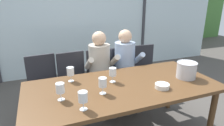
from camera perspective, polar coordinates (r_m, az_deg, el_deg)
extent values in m
plane|color=#4C4742|center=(3.39, -4.06, -10.95)|extent=(14.00, 14.00, 0.00)
cube|color=silver|center=(4.40, -10.41, 13.56)|extent=(7.37, 0.03, 2.60)
cube|color=#38383D|center=(4.97, 9.30, 14.20)|extent=(0.06, 0.06, 2.60)
cube|color=#477A38|center=(7.57, -15.22, 13.41)|extent=(13.37, 2.40, 2.10)
cube|color=brown|center=(2.23, 3.29, -6.86)|extent=(2.17, 1.00, 0.04)
cylinder|color=brown|center=(2.67, 27.22, -13.45)|extent=(0.07, 0.07, 0.70)
cylinder|color=brown|center=(2.60, -21.73, -13.58)|extent=(0.07, 0.07, 0.70)
cylinder|color=brown|center=(3.17, 16.53, -6.86)|extent=(0.07, 0.07, 0.70)
cube|color=#232328|center=(2.94, -19.04, -6.88)|extent=(0.48, 0.48, 0.03)
cube|color=#232328|center=(3.04, -20.09, -1.58)|extent=(0.42, 0.08, 0.42)
cylinder|color=#232328|center=(2.86, -21.73, -13.29)|extent=(0.04, 0.04, 0.45)
cylinder|color=#232328|center=(2.91, -14.15, -11.96)|extent=(0.04, 0.04, 0.45)
cylinder|color=#232328|center=(3.20, -22.54, -9.90)|extent=(0.04, 0.04, 0.45)
cylinder|color=#232328|center=(3.23, -15.80, -8.77)|extent=(0.04, 0.04, 0.45)
cube|color=#232328|center=(2.96, -10.76, -5.93)|extent=(0.47, 0.47, 0.03)
cube|color=#232328|center=(3.06, -11.97, -0.68)|extent=(0.42, 0.06, 0.42)
cylinder|color=#232328|center=(2.87, -13.23, -12.30)|extent=(0.04, 0.04, 0.45)
cylinder|color=#232328|center=(2.95, -5.88, -10.93)|extent=(0.04, 0.04, 0.45)
cylinder|color=#232328|center=(3.20, -14.71, -8.99)|extent=(0.04, 0.04, 0.45)
cylinder|color=#232328|center=(3.27, -8.12, -7.87)|extent=(0.04, 0.04, 0.45)
cube|color=#232328|center=(3.01, -2.90, -5.12)|extent=(0.49, 0.49, 0.03)
cube|color=#232328|center=(3.12, -3.67, 0.08)|extent=(0.42, 0.09, 0.42)
cylinder|color=#232328|center=(2.93, -5.82, -11.17)|extent=(0.04, 0.04, 0.45)
cylinder|color=#232328|center=(2.99, 1.52, -10.36)|extent=(0.04, 0.04, 0.45)
cylinder|color=#232328|center=(3.26, -6.78, -7.89)|extent=(0.04, 0.04, 0.45)
cylinder|color=#232328|center=(3.32, -0.21, -7.25)|extent=(0.04, 0.04, 0.45)
cube|color=#232328|center=(3.19, 4.13, -3.78)|extent=(0.47, 0.47, 0.03)
cube|color=#232328|center=(3.27, 2.52, 1.03)|extent=(0.42, 0.06, 0.42)
cylinder|color=#232328|center=(3.05, 2.61, -9.72)|extent=(0.04, 0.04, 0.45)
cylinder|color=#232328|center=(3.23, 8.66, -8.25)|extent=(0.04, 0.04, 0.45)
cylinder|color=#232328|center=(3.36, -0.41, -6.91)|extent=(0.04, 0.04, 0.45)
cylinder|color=#232328|center=(3.52, 5.25, -5.74)|extent=(0.04, 0.04, 0.45)
cube|color=#232328|center=(3.37, 10.13, -2.76)|extent=(0.46, 0.46, 0.03)
cube|color=#232328|center=(3.46, 8.79, 1.82)|extent=(0.42, 0.06, 0.42)
cylinder|color=#232328|center=(3.23, 8.49, -8.25)|extent=(0.04, 0.04, 0.45)
cylinder|color=#232328|center=(3.40, 14.26, -7.16)|extent=(0.04, 0.04, 0.45)
cylinder|color=#232328|center=(3.54, 5.73, -5.63)|extent=(0.04, 0.04, 0.45)
cylinder|color=#232328|center=(3.70, 11.14, -4.78)|extent=(0.04, 0.04, 0.45)
cylinder|color=#B7AD9E|center=(2.95, -3.68, 0.44)|extent=(0.33, 0.33, 0.52)
sphere|color=#DBAD89|center=(2.86, -3.83, 7.19)|extent=(0.21, 0.21, 0.21)
cube|color=#47423D|center=(2.85, -4.18, -5.93)|extent=(0.14, 0.40, 0.13)
cube|color=#47423D|center=(2.89, -0.74, -5.44)|extent=(0.14, 0.40, 0.13)
cylinder|color=#47423D|center=(2.80, -2.90, -12.34)|extent=(0.10, 0.10, 0.47)
cylinder|color=#47423D|center=(2.85, 0.64, -11.72)|extent=(0.10, 0.10, 0.47)
cylinder|color=#B7AD9E|center=(2.79, -6.74, -0.21)|extent=(0.09, 0.33, 0.26)
cylinder|color=#B7AD9E|center=(2.89, 0.59, 0.62)|extent=(0.09, 0.33, 0.26)
cylinder|color=#9EB2D1|center=(3.10, 3.73, 1.33)|extent=(0.35, 0.35, 0.52)
sphere|color=#DBAD89|center=(3.01, 3.87, 7.77)|extent=(0.21, 0.21, 0.21)
cube|color=#47423D|center=(2.98, 3.28, -4.70)|extent=(0.17, 0.41, 0.13)
cube|color=#47423D|center=(3.04, 6.49, -4.30)|extent=(0.17, 0.41, 0.13)
cylinder|color=#47423D|center=(2.93, 4.50, -10.80)|extent=(0.10, 0.10, 0.47)
cylinder|color=#47423D|center=(2.99, 7.78, -10.26)|extent=(0.10, 0.10, 0.47)
cylinder|color=#9EB2D1|center=(2.92, 1.02, 0.82)|extent=(0.11, 0.33, 0.26)
cylinder|color=#9EB2D1|center=(3.05, 7.86, 1.43)|extent=(0.11, 0.33, 0.26)
cylinder|color=#B7B7BC|center=(2.54, 20.96, -1.99)|extent=(0.23, 0.23, 0.19)
torus|color=silver|center=(2.51, 21.22, 0.09)|extent=(0.24, 0.24, 0.01)
cylinder|color=silver|center=(2.20, 14.49, -6.54)|extent=(0.16, 0.16, 0.05)
cylinder|color=silver|center=(2.29, 0.19, -5.48)|extent=(0.07, 0.07, 0.00)
cylinder|color=silver|center=(2.27, 0.19, -4.58)|extent=(0.01, 0.01, 0.07)
cylinder|color=silver|center=(2.24, 0.19, -2.58)|extent=(0.08, 0.08, 0.09)
cylinder|color=#560C1E|center=(2.25, 0.19, -3.21)|extent=(0.07, 0.07, 0.04)
cylinder|color=silver|center=(2.36, -11.89, -5.16)|extent=(0.07, 0.07, 0.00)
cylinder|color=silver|center=(2.34, -11.96, -4.28)|extent=(0.01, 0.01, 0.07)
cylinder|color=silver|center=(2.31, -12.10, -2.34)|extent=(0.08, 0.08, 0.09)
cylinder|color=maroon|center=(2.32, -12.05, -2.96)|extent=(0.07, 0.07, 0.04)
cylinder|color=silver|center=(1.79, -8.34, -13.23)|extent=(0.07, 0.07, 0.00)
cylinder|color=silver|center=(1.77, -8.40, -12.14)|extent=(0.01, 0.01, 0.07)
cylinder|color=silver|center=(1.73, -8.53, -9.72)|extent=(0.08, 0.08, 0.09)
cylinder|color=silver|center=(1.98, -14.64, -10.33)|extent=(0.07, 0.07, 0.00)
cylinder|color=silver|center=(1.96, -14.74, -9.32)|extent=(0.01, 0.01, 0.07)
cylinder|color=silver|center=(1.92, -14.95, -7.08)|extent=(0.08, 0.08, 0.09)
cylinder|color=#560C1E|center=(1.93, -14.88, -7.79)|extent=(0.07, 0.07, 0.04)
cylinder|color=silver|center=(2.03, -2.71, -8.85)|extent=(0.07, 0.07, 0.00)
cylinder|color=silver|center=(2.01, -2.72, -7.85)|extent=(0.01, 0.01, 0.07)
cylinder|color=silver|center=(1.98, -2.76, -5.65)|extent=(0.08, 0.08, 0.09)
cylinder|color=#560C1E|center=(1.99, -2.75, -6.35)|extent=(0.07, 0.07, 0.04)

